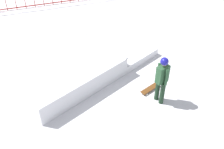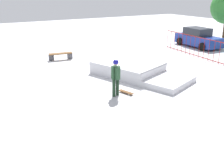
{
  "view_description": "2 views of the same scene",
  "coord_description": "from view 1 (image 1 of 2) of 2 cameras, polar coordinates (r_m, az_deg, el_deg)",
  "views": [
    {
      "loc": [
        -1.65,
        -7.47,
        6.21
      ],
      "look_at": [
        0.99,
        -1.51,
        0.9
      ],
      "focal_mm": 42.64,
      "sensor_mm": 36.0,
      "label": 1
    },
    {
      "loc": [
        12.01,
        -8.22,
        4.66
      ],
      "look_at": [
        2.12,
        -2.46,
        1.0
      ],
      "focal_mm": 42.46,
      "sensor_mm": 36.0,
      "label": 2
    }
  ],
  "objects": [
    {
      "name": "ground_plane",
      "position": [
        9.85,
        -8.84,
        -0.47
      ],
      "size": [
        60.0,
        60.0,
        0.0
      ],
      "primitive_type": "plane",
      "color": "silver"
    },
    {
      "name": "skateboard",
      "position": [
        9.24,
        8.23,
        -2.94
      ],
      "size": [
        0.82,
        0.43,
        0.09
      ],
      "rotation": [
        0.0,
        0.0,
        3.43
      ],
      "color": "#593314",
      "rests_on": "ground"
    },
    {
      "name": "skate_ramp",
      "position": [
        9.77,
        -7.73,
        1.66
      ],
      "size": [
        5.96,
        4.26,
        0.74
      ],
      "rotation": [
        0.0,
        0.0,
        0.34
      ],
      "color": "silver",
      "rests_on": "ground"
    },
    {
      "name": "skater",
      "position": [
        8.28,
        10.68,
        -0.55
      ],
      "size": [
        0.42,
        0.43,
        1.73
      ],
      "rotation": [
        0.0,
        0.0,
        3.34
      ],
      "color": "black",
      "rests_on": "ground"
    }
  ]
}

